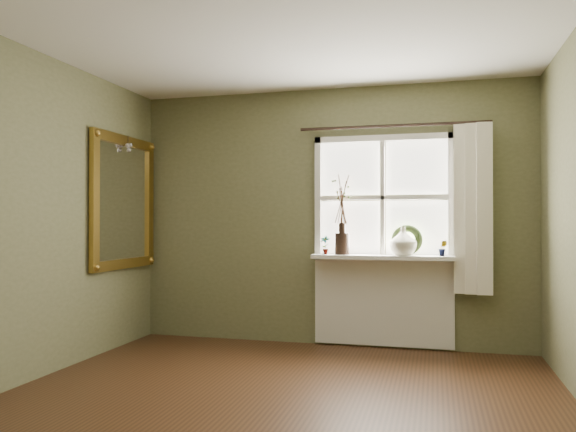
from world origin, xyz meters
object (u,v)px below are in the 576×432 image
(cream_vase, at_px, (403,241))
(wreath, at_px, (407,243))
(gilt_mirror, at_px, (124,202))
(dark_jug, at_px, (342,244))

(cream_vase, relative_size, wreath, 0.91)
(wreath, relative_size, gilt_mirror, 0.23)
(dark_jug, distance_m, cream_vase, 0.59)
(dark_jug, relative_size, wreath, 0.71)
(dark_jug, height_order, cream_vase, cream_vase)
(dark_jug, xyz_separation_m, wreath, (0.62, 0.04, 0.01))
(dark_jug, bearing_deg, cream_vase, 0.00)
(dark_jug, relative_size, gilt_mirror, 0.16)
(cream_vase, bearing_deg, dark_jug, 180.00)
(cream_vase, bearing_deg, gilt_mirror, -169.92)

